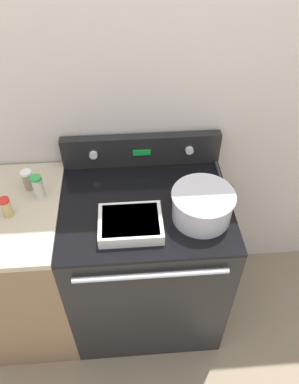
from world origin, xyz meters
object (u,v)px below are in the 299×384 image
(ladle, at_px, (226,188))
(spice_jar_red_cap, at_px, (6,207))
(spice_jar_green_cap, at_px, (38,187))
(spice_jar_white_cap, at_px, (28,180))
(mixing_bowl, at_px, (202,204))
(casserole_dish, at_px, (131,223))

(ladle, distance_m, spice_jar_red_cap, 1.00)
(spice_jar_green_cap, bearing_deg, spice_jar_white_cap, 131.85)
(mixing_bowl, distance_m, spice_jar_green_cap, 0.75)
(ladle, relative_size, spice_jar_red_cap, 2.83)
(spice_jar_green_cap, bearing_deg, mixing_bowl, -13.03)
(ladle, bearing_deg, spice_jar_green_cap, 178.32)
(spice_jar_green_cap, height_order, spice_jar_red_cap, spice_jar_green_cap)
(casserole_dish, xyz_separation_m, spice_jar_green_cap, (-0.41, 0.21, 0.04))
(spice_jar_white_cap, bearing_deg, spice_jar_red_cap, -112.31)
(ladle, relative_size, spice_jar_white_cap, 2.62)
(mixing_bowl, distance_m, ladle, 0.21)
(spice_jar_green_cap, distance_m, spice_jar_white_cap, 0.09)
(ladle, relative_size, spice_jar_green_cap, 2.17)
(casserole_dish, bearing_deg, spice_jar_red_cap, 168.44)
(mixing_bowl, height_order, ladle, mixing_bowl)
(ladle, bearing_deg, spice_jar_red_cap, -175.61)
(casserole_dish, distance_m, spice_jar_green_cap, 0.47)
(spice_jar_white_cap, xyz_separation_m, spice_jar_red_cap, (-0.07, -0.17, -0.00))
(spice_jar_red_cap, bearing_deg, mixing_bowl, -4.43)
(casserole_dish, height_order, spice_jar_white_cap, spice_jar_white_cap)
(mixing_bowl, bearing_deg, spice_jar_green_cap, 166.97)
(spice_jar_green_cap, relative_size, spice_jar_red_cap, 1.30)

